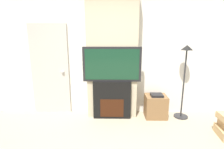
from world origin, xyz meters
name	(u,v)px	position (x,y,z in m)	size (l,w,h in m)	color
wall_back	(112,53)	(0.00, 2.03, 1.35)	(6.00, 0.06, 2.70)	silver
chimney_breast	(112,54)	(0.00, 1.85, 1.35)	(1.04, 0.31, 2.70)	#BCAD8E
fireplace	(112,100)	(0.00, 1.69, 0.40)	(0.79, 0.15, 0.81)	black
television	(112,64)	(0.00, 1.69, 1.17)	(1.19, 0.07, 0.71)	black
floor_lamp	(185,71)	(1.50, 1.74, 1.02)	(0.30, 0.30, 1.55)	#262628
media_stand	(156,106)	(0.94, 1.74, 0.25)	(0.45, 0.39, 0.54)	brown
entry_door	(50,70)	(-1.38, 1.97, 0.99)	(0.83, 0.09, 1.99)	#BCB7AD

